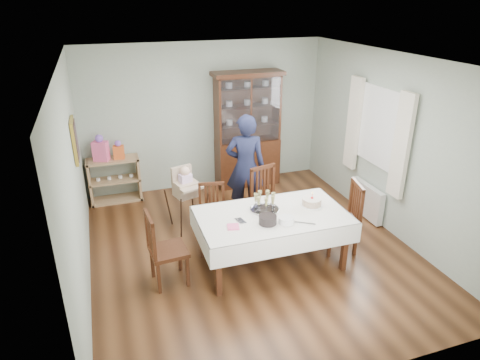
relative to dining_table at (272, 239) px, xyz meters
name	(u,v)px	position (x,y,z in m)	size (l,w,h in m)	color
floor	(250,248)	(-0.14, 0.44, -0.38)	(5.00, 5.00, 0.00)	#593319
room_shell	(239,127)	(-0.14, 0.97, 1.32)	(5.00, 5.00, 5.00)	#9EAA99
dining_table	(272,239)	(0.00, 0.00, 0.00)	(2.02, 1.18, 0.76)	#411F10
china_cabinet	(247,128)	(0.61, 2.70, 0.74)	(1.30, 0.48, 2.18)	#411F10
sideboard	(115,180)	(-1.89, 2.72, 0.02)	(0.90, 0.38, 0.80)	tan
picture_frame	(75,140)	(-2.36, 1.24, 1.27)	(0.04, 0.48, 0.58)	gold
window	(380,127)	(2.08, 0.74, 1.17)	(0.04, 1.02, 1.22)	white
curtain_left	(401,146)	(2.02, 0.12, 1.07)	(0.07, 0.30, 1.55)	silver
curtain_right	(354,123)	(2.02, 1.36, 1.07)	(0.07, 0.30, 1.55)	silver
radiator	(367,200)	(2.02, 0.74, -0.08)	(0.10, 0.80, 0.55)	white
chair_far_left	(213,226)	(-0.61, 0.79, -0.12)	(0.48, 0.48, 0.90)	#411F10
chair_far_right	(269,214)	(0.29, 0.80, -0.07)	(0.57, 0.57, 1.04)	#411F10
chair_end_left	(168,262)	(-1.42, 0.03, -0.09)	(0.49, 0.49, 1.01)	#411F10
chair_end_right	(340,230)	(1.08, 0.02, -0.08)	(0.55, 0.55, 1.03)	#411F10
woman	(245,167)	(0.13, 1.44, 0.49)	(0.64, 0.42, 1.75)	black
high_chair	(187,203)	(-0.87, 1.39, 0.02)	(0.57, 0.57, 1.03)	black
champagne_tray	(265,205)	(-0.05, 0.14, 0.45)	(0.40, 0.40, 0.24)	silver
birthday_cake	(312,202)	(0.61, 0.06, 0.43)	(0.30, 0.30, 0.21)	white
plate_stack_dark	(268,220)	(-0.15, -0.21, 0.43)	(0.23, 0.23, 0.11)	black
plate_stack_white	(286,220)	(0.08, -0.27, 0.42)	(0.20, 0.20, 0.08)	white
napkin_stack	(233,227)	(-0.60, -0.16, 0.39)	(0.15, 0.15, 0.02)	#F75B92
cutlery	(238,221)	(-0.50, -0.04, 0.38)	(0.11, 0.16, 0.01)	silver
cake_knife	(304,223)	(0.28, -0.35, 0.38)	(0.30, 0.03, 0.01)	silver
gift_bag_pink	(101,149)	(-2.06, 2.70, 0.62)	(0.29, 0.24, 0.47)	#F75B92
gift_bag_orange	(119,151)	(-1.77, 2.70, 0.56)	(0.20, 0.15, 0.33)	#E15C23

